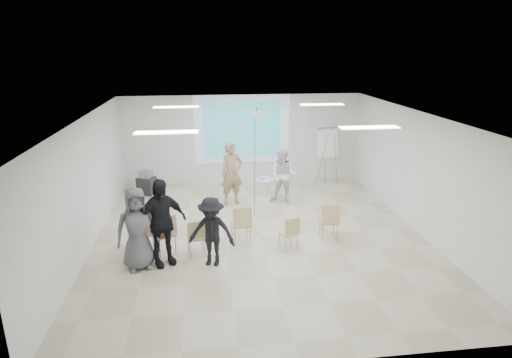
{
  "coord_description": "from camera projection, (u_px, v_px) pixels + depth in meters",
  "views": [
    {
      "loc": [
        -1.32,
        -9.63,
        4.54
      ],
      "look_at": [
        0.0,
        0.8,
        1.25
      ],
      "focal_mm": 30.0,
      "sensor_mm": 36.0,
      "label": 1
    }
  ],
  "objects": [
    {
      "name": "av_cart",
      "position": [
        147.0,
        183.0,
        13.55
      ],
      "size": [
        0.64,
        0.59,
        0.78
      ],
      "rotation": [
        0.0,
        0.0,
        -0.42
      ],
      "color": "black",
      "rests_on": "floor"
    },
    {
      "name": "controller_left",
      "position": [
        237.0,
        156.0,
        12.69
      ],
      "size": [
        0.08,
        0.13,
        0.04
      ],
      "primitive_type": "cube",
      "rotation": [
        0.0,
        0.0,
        0.38
      ],
      "color": "silver",
      "rests_on": "player_left"
    },
    {
      "name": "laptop",
      "position": [
        196.0,
        235.0,
        9.6
      ],
      "size": [
        0.35,
        0.28,
        0.03
      ],
      "primitive_type": "imported",
      "rotation": [
        0.0,
        0.0,
        3.29
      ],
      "color": "black",
      "rests_on": "chair_left_inner"
    },
    {
      "name": "ceiling_projector",
      "position": [
        256.0,
        119.0,
        11.25
      ],
      "size": [
        0.3,
        0.25,
        3.0
      ],
      "color": "white",
      "rests_on": "ceiling"
    },
    {
      "name": "pedestal_table",
      "position": [
        264.0,
        188.0,
        13.0
      ],
      "size": [
        0.73,
        0.73,
        0.7
      ],
      "rotation": [
        0.0,
        0.0,
        0.37
      ],
      "color": "white",
      "rests_on": "floor"
    },
    {
      "name": "chair_right_inner",
      "position": [
        290.0,
        231.0,
        9.79
      ],
      "size": [
        0.49,
        0.51,
        0.82
      ],
      "rotation": [
        0.0,
        0.0,
        0.33
      ],
      "color": "tan",
      "rests_on": "floor"
    },
    {
      "name": "projection_image",
      "position": [
        242.0,
        129.0,
        14.31
      ],
      "size": [
        2.6,
        0.01,
        1.9
      ],
      "primitive_type": "cube",
      "color": "#36ABB8",
      "rests_on": "wall_back"
    },
    {
      "name": "chair_left_inner",
      "position": [
        196.0,
        235.0,
        9.5
      ],
      "size": [
        0.47,
        0.49,
        0.87
      ],
      "rotation": [
        0.0,
        0.0,
        0.15
      ],
      "color": "tan",
      "rests_on": "floor"
    },
    {
      "name": "chair_center",
      "position": [
        242.0,
        222.0,
        10.06
      ],
      "size": [
        0.5,
        0.53,
        0.97
      ],
      "rotation": [
        0.0,
        0.0,
        0.12
      ],
      "color": "tan",
      "rests_on": "floor"
    },
    {
      "name": "wall_right",
      "position": [
        421.0,
        173.0,
        10.67
      ],
      "size": [
        0.1,
        9.0,
        3.0
      ],
      "primitive_type": "cube",
      "color": "silver",
      "rests_on": "floor"
    },
    {
      "name": "red_jacket",
      "position": [
        163.0,
        228.0,
        9.34
      ],
      "size": [
        0.42,
        0.26,
        0.4
      ],
      "primitive_type": "cube",
      "rotation": [
        0.0,
        0.0,
        0.42
      ],
      "color": "#AA1714",
      "rests_on": "chair_left_mid"
    },
    {
      "name": "projection_halo",
      "position": [
        242.0,
        129.0,
        14.32
      ],
      "size": [
        3.2,
        0.01,
        2.3
      ],
      "primitive_type": "cube",
      "color": "silver",
      "rests_on": "wall_back"
    },
    {
      "name": "wall_back",
      "position": [
        242.0,
        139.0,
        14.49
      ],
      "size": [
        8.0,
        0.1,
        3.0
      ],
      "primitive_type": "cube",
      "color": "silver",
      "rests_on": "floor"
    },
    {
      "name": "player_right",
      "position": [
        283.0,
        173.0,
        12.69
      ],
      "size": [
        1.11,
        1.02,
        1.84
      ],
      "primitive_type": "imported",
      "rotation": [
        0.0,
        0.0,
        -0.44
      ],
      "color": "white",
      "rests_on": "floor"
    },
    {
      "name": "wall_left",
      "position": [
        84.0,
        186.0,
        9.69
      ],
      "size": [
        0.1,
        9.0,
        3.0
      ],
      "primitive_type": "cube",
      "color": "silver",
      "rests_on": "floor"
    },
    {
      "name": "fluor_panel_nw",
      "position": [
        176.0,
        107.0,
        11.39
      ],
      "size": [
        1.2,
        0.3,
        0.02
      ],
      "primitive_type": "cube",
      "color": "white",
      "rests_on": "ceiling"
    },
    {
      "name": "fluor_panel_ne",
      "position": [
        322.0,
        105.0,
        11.87
      ],
      "size": [
        1.2,
        0.3,
        0.02
      ],
      "primitive_type": "cube",
      "color": "white",
      "rests_on": "ceiling"
    },
    {
      "name": "ceiling",
      "position": [
        260.0,
        114.0,
        9.72
      ],
      "size": [
        8.0,
        9.0,
        0.1
      ],
      "primitive_type": "cube",
      "color": "white",
      "rests_on": "wall_back"
    },
    {
      "name": "chair_right_far",
      "position": [
        329.0,
        219.0,
        10.28
      ],
      "size": [
        0.47,
        0.51,
        0.93
      ],
      "rotation": [
        0.0,
        0.0,
        -0.09
      ],
      "color": "tan",
      "rests_on": "floor"
    },
    {
      "name": "fluor_panel_se",
      "position": [
        369.0,
        127.0,
        8.56
      ],
      "size": [
        1.2,
        0.3,
        0.02
      ],
      "primitive_type": "cube",
      "color": "white",
      "rests_on": "ceiling"
    },
    {
      "name": "audience_mid",
      "position": [
        211.0,
        227.0,
        9.02
      ],
      "size": [
        1.26,
        0.91,
        1.74
      ],
      "primitive_type": "imported",
      "rotation": [
        0.0,
        0.0,
        -0.29
      ],
      "color": "black",
      "rests_on": "floor"
    },
    {
      "name": "chair_far_left",
      "position": [
        146.0,
        231.0,
        9.73
      ],
      "size": [
        0.46,
        0.48,
        0.83
      ],
      "rotation": [
        0.0,
        0.0,
        0.18
      ],
      "color": "tan",
      "rests_on": "floor"
    },
    {
      "name": "fluor_panel_sw",
      "position": [
        167.0,
        132.0,
        8.08
      ],
      "size": [
        1.2,
        0.3,
        0.02
      ],
      "primitive_type": "cube",
      "color": "white",
      "rests_on": "ceiling"
    },
    {
      "name": "floor",
      "position": [
        260.0,
        238.0,
        10.64
      ],
      "size": [
        8.0,
        9.0,
        0.1
      ],
      "primitive_type": "cube",
      "color": "beige",
      "rests_on": "ground"
    },
    {
      "name": "audience_left",
      "position": [
        160.0,
        216.0,
        8.98
      ],
      "size": [
        1.5,
        1.25,
        2.22
      ],
      "primitive_type": "imported",
      "rotation": [
        0.0,
        0.0,
        0.45
      ],
      "color": "black",
      "rests_on": "floor"
    },
    {
      "name": "controller_right",
      "position": [
        276.0,
        160.0,
        12.81
      ],
      "size": [
        0.08,
        0.11,
        0.04
      ],
      "primitive_type": "cube",
      "rotation": [
        0.0,
        0.0,
        -0.44
      ],
      "color": "silver",
      "rests_on": "player_right"
    },
    {
      "name": "audience_outer",
      "position": [
        137.0,
        224.0,
        8.86
      ],
      "size": [
        1.12,
        0.89,
        2.0
      ],
      "primitive_type": "imported",
      "rotation": [
        0.0,
        0.0,
        0.28
      ],
      "color": "#5C5C61",
      "rests_on": "floor"
    },
    {
      "name": "chair_left_mid",
      "position": [
        165.0,
        232.0,
        9.53
      ],
      "size": [
        0.61,
        0.63,
        0.97
      ],
      "rotation": [
        0.0,
        0.0,
        0.42
      ],
      "color": "tan",
      "rests_on": "floor"
    },
    {
      "name": "flipchart_easel",
      "position": [
        328.0,
        143.0,
        14.14
      ],
      "size": [
        0.85,
        0.65,
        1.99
      ],
      "rotation": [
        0.0,
        0.0,
        0.19
      ],
      "color": "#96999F",
      "rests_on": "floor"
    },
    {
      "name": "player_left",
      "position": [
        232.0,
        169.0,
        12.53
      ],
      "size": [
        0.92,
        0.78,
        2.14
      ],
      "primitive_type": "imported",
      "rotation": [
        0.0,
        0.0,
        0.38
      ],
      "color": "#A08462",
      "rests_on": "floor"
    }
  ]
}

